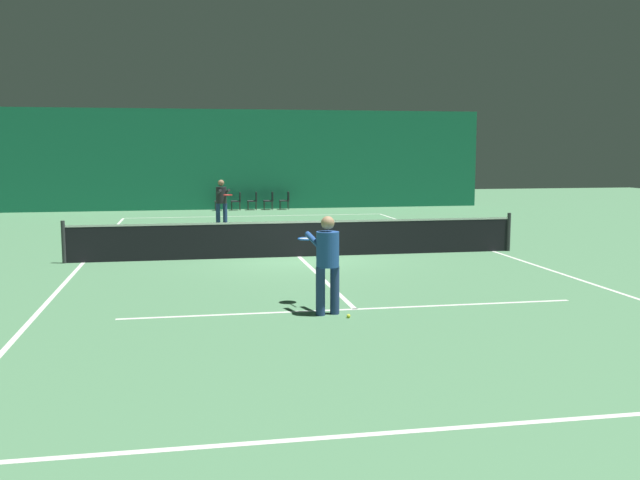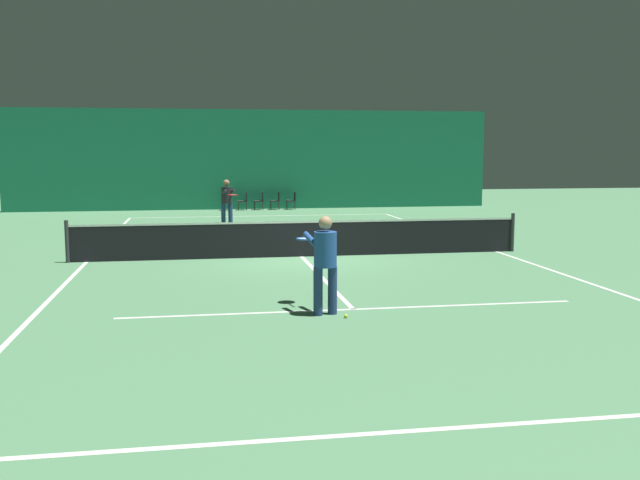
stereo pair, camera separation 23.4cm
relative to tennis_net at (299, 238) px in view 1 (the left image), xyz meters
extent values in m
plane|color=#4C7F56|center=(0.00, 0.00, -0.51)|extent=(60.00, 60.00, 0.00)
cube|color=#196B4C|center=(0.00, 15.65, 1.85)|extent=(23.00, 0.12, 4.72)
cube|color=silver|center=(0.00, 11.90, -0.51)|extent=(11.00, 0.10, 0.00)
cube|color=silver|center=(0.00, -11.90, -0.51)|extent=(11.00, 0.10, 0.00)
cube|color=silver|center=(0.00, 6.40, -0.51)|extent=(8.25, 0.10, 0.00)
cube|color=silver|center=(0.00, -6.40, -0.51)|extent=(8.25, 0.10, 0.00)
cube|color=silver|center=(-5.50, 0.00, -0.51)|extent=(0.10, 23.80, 0.00)
cube|color=silver|center=(5.50, 0.00, -0.51)|extent=(0.10, 23.80, 0.00)
cube|color=silver|center=(0.00, 0.00, -0.51)|extent=(0.10, 12.80, 0.00)
cube|color=black|center=(0.00, 0.00, -0.04)|extent=(11.90, 0.02, 0.95)
cube|color=white|center=(0.00, 0.00, 0.41)|extent=(11.90, 0.02, 0.05)
cylinder|color=#333338|center=(-5.95, 0.00, 0.02)|extent=(0.10, 0.10, 1.07)
cylinder|color=#333338|center=(5.95, 0.00, 0.02)|extent=(0.10, 0.10, 1.07)
cylinder|color=navy|center=(-0.69, -6.74, -0.09)|extent=(0.19, 0.19, 0.83)
cylinder|color=navy|center=(-0.43, -6.68, -0.09)|extent=(0.19, 0.19, 0.83)
cylinder|color=#234C99|center=(-0.56, -6.71, 0.63)|extent=(0.46, 0.46, 0.60)
sphere|color=tan|center=(-0.56, -6.71, 1.08)|extent=(0.23, 0.23, 0.23)
cylinder|color=#234C99|center=(-0.77, -6.47, 0.76)|extent=(0.21, 0.58, 0.24)
cylinder|color=#234C99|center=(-0.46, -6.41, 0.76)|extent=(0.21, 0.58, 0.24)
cylinder|color=black|center=(-0.70, -6.02, 0.69)|extent=(0.09, 0.31, 0.03)
torus|color=#1951B2|center=(-0.76, -5.73, 0.69)|extent=(0.39, 0.39, 0.03)
cylinder|color=silver|center=(-0.76, -5.73, 0.69)|extent=(0.33, 0.33, 0.00)
cylinder|color=navy|center=(-1.50, 8.21, -0.09)|extent=(0.19, 0.19, 0.84)
cylinder|color=navy|center=(-1.76, 8.16, -0.09)|extent=(0.19, 0.19, 0.84)
cylinder|color=#232328|center=(-1.63, 8.18, 0.64)|extent=(0.46, 0.46, 0.61)
sphere|color=#936B4C|center=(-1.63, 8.18, 1.09)|extent=(0.23, 0.23, 0.23)
cylinder|color=#232328|center=(-1.43, 7.94, 0.78)|extent=(0.21, 0.59, 0.25)
cylinder|color=#232328|center=(-1.74, 7.88, 0.78)|extent=(0.21, 0.59, 0.25)
cylinder|color=black|center=(-1.50, 7.49, 0.70)|extent=(0.08, 0.31, 0.03)
torus|color=red|center=(-1.45, 7.19, 0.70)|extent=(0.39, 0.39, 0.03)
cylinder|color=silver|center=(-1.45, 7.19, 0.70)|extent=(0.32, 0.32, 0.00)
cylinder|color=#2D2D2D|center=(-1.59, 15.29, -0.32)|extent=(0.03, 0.03, 0.39)
cylinder|color=#2D2D2D|center=(-1.59, 14.91, -0.32)|extent=(0.03, 0.03, 0.39)
cylinder|color=#2D2D2D|center=(-1.21, 15.29, -0.32)|extent=(0.03, 0.03, 0.39)
cylinder|color=#2D2D2D|center=(-1.21, 14.91, -0.32)|extent=(0.03, 0.03, 0.39)
cube|color=#232328|center=(-1.40, 15.10, -0.10)|extent=(0.44, 0.44, 0.05)
cube|color=#232328|center=(-1.20, 15.10, 0.13)|extent=(0.04, 0.44, 0.40)
cylinder|color=#2D2D2D|center=(-0.82, 15.29, -0.32)|extent=(0.03, 0.03, 0.39)
cylinder|color=#2D2D2D|center=(-0.82, 14.91, -0.32)|extent=(0.03, 0.03, 0.39)
cylinder|color=#2D2D2D|center=(-0.44, 15.29, -0.32)|extent=(0.03, 0.03, 0.39)
cylinder|color=#2D2D2D|center=(-0.44, 14.91, -0.32)|extent=(0.03, 0.03, 0.39)
cube|color=#232328|center=(-0.63, 15.10, -0.10)|extent=(0.44, 0.44, 0.05)
cube|color=#232328|center=(-0.43, 15.10, 0.13)|extent=(0.04, 0.44, 0.40)
cylinder|color=#2D2D2D|center=(-0.05, 15.29, -0.32)|extent=(0.03, 0.03, 0.39)
cylinder|color=#2D2D2D|center=(-0.05, 14.91, -0.32)|extent=(0.03, 0.03, 0.39)
cylinder|color=#2D2D2D|center=(0.33, 15.29, -0.32)|extent=(0.03, 0.03, 0.39)
cylinder|color=#2D2D2D|center=(0.33, 14.91, -0.32)|extent=(0.03, 0.03, 0.39)
cube|color=#232328|center=(0.14, 15.10, -0.10)|extent=(0.44, 0.44, 0.05)
cube|color=#232328|center=(0.34, 15.10, 0.13)|extent=(0.04, 0.44, 0.40)
cylinder|color=#2D2D2D|center=(0.71, 15.29, -0.32)|extent=(0.03, 0.03, 0.39)
cylinder|color=#2D2D2D|center=(0.71, 14.91, -0.32)|extent=(0.03, 0.03, 0.39)
cylinder|color=#2D2D2D|center=(1.09, 15.29, -0.32)|extent=(0.03, 0.03, 0.39)
cylinder|color=#2D2D2D|center=(1.09, 14.91, -0.32)|extent=(0.03, 0.03, 0.39)
cube|color=#232328|center=(0.90, 15.10, -0.10)|extent=(0.44, 0.44, 0.05)
cube|color=#232328|center=(1.10, 15.10, 0.13)|extent=(0.04, 0.44, 0.40)
cylinder|color=#2D2D2D|center=(1.48, 15.29, -0.32)|extent=(0.03, 0.03, 0.39)
cylinder|color=#2D2D2D|center=(1.48, 14.91, -0.32)|extent=(0.03, 0.03, 0.39)
cylinder|color=#2D2D2D|center=(1.86, 15.29, -0.32)|extent=(0.03, 0.03, 0.39)
cylinder|color=#2D2D2D|center=(1.86, 14.91, -0.32)|extent=(0.03, 0.03, 0.39)
cube|color=#232328|center=(1.67, 15.10, -0.10)|extent=(0.44, 0.44, 0.05)
cube|color=#232328|center=(1.87, 15.10, 0.13)|extent=(0.04, 0.44, 0.40)
sphere|color=#D1DB33|center=(-0.26, -7.02, -0.48)|extent=(0.07, 0.07, 0.07)
camera|label=1|loc=(-2.91, -18.49, 2.31)|focal=40.00mm
camera|label=2|loc=(-2.68, -18.53, 2.31)|focal=40.00mm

